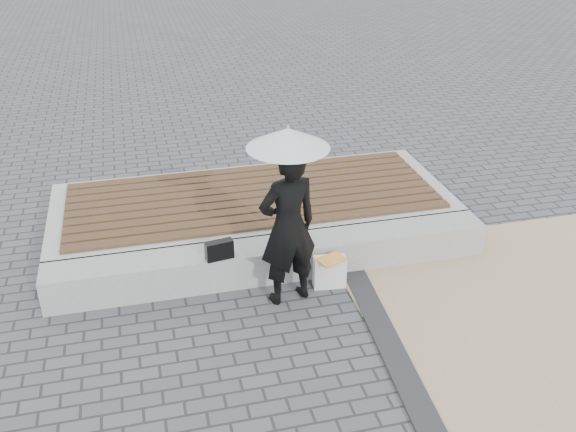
% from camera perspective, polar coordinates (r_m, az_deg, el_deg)
% --- Properties ---
extents(ground, '(80.00, 80.00, 0.00)m').
position_cam_1_polar(ground, '(6.19, 2.20, -12.98)').
color(ground, '#4A4B4F').
rests_on(ground, ground).
extents(edging_band, '(0.61, 5.20, 0.04)m').
position_cam_1_polar(edging_band, '(6.05, 10.63, -14.53)').
color(edging_band, '#2A2A2C').
rests_on(edging_band, ground).
extents(seating_ledge, '(5.00, 0.45, 0.40)m').
position_cam_1_polar(seating_ledge, '(7.32, -1.22, -3.78)').
color(seating_ledge, '#ABABA6').
rests_on(seating_ledge, ground).
extents(timber_platform, '(5.00, 2.00, 0.40)m').
position_cam_1_polar(timber_platform, '(8.34, -3.07, 0.46)').
color(timber_platform, '#ACADA8').
rests_on(timber_platform, ground).
extents(timber_decking, '(4.60, 1.80, 0.04)m').
position_cam_1_polar(timber_decking, '(8.25, -3.11, 1.81)').
color(timber_decking, brown).
rests_on(timber_decking, timber_platform).
extents(woman, '(0.72, 0.55, 1.75)m').
position_cam_1_polar(woman, '(6.57, 0.00, -0.96)').
color(woman, black).
rests_on(woman, ground).
extents(parasol, '(0.81, 0.81, 1.03)m').
position_cam_1_polar(parasol, '(6.16, 0.00, 6.87)').
color(parasol, '#B7B6BC').
rests_on(parasol, ground).
extents(handbag, '(0.31, 0.15, 0.21)m').
position_cam_1_polar(handbag, '(6.93, -6.06, -2.99)').
color(handbag, black).
rests_on(handbag, seating_ledge).
extents(canvas_tote, '(0.37, 0.19, 0.37)m').
position_cam_1_polar(canvas_tote, '(7.14, 3.67, -4.92)').
color(canvas_tote, silver).
rests_on(canvas_tote, ground).
extents(magazine, '(0.35, 0.31, 0.01)m').
position_cam_1_polar(magazine, '(6.99, 3.84, -3.84)').
color(magazine, red).
rests_on(magazine, canvas_tote).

